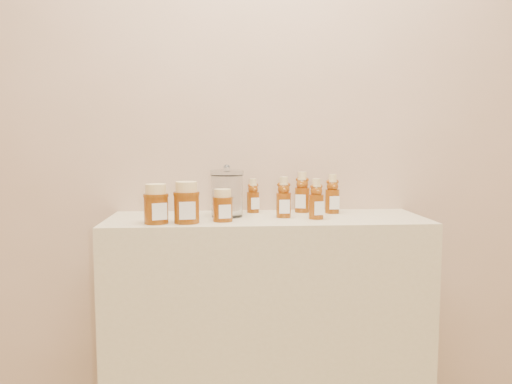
{
  "coord_description": "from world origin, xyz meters",
  "views": [
    {
      "loc": [
        -0.17,
        -0.32,
        1.19
      ],
      "look_at": [
        -0.04,
        1.52,
        1.0
      ],
      "focal_mm": 35.0,
      "sensor_mm": 36.0,
      "label": 1
    }
  ],
  "objects_px": {
    "bear_bottle_back_left": "(253,193)",
    "glass_canister": "(227,192)",
    "bear_bottle_front_left": "(284,194)",
    "honey_jar_left": "(187,202)",
    "display_table": "(266,331)"
  },
  "relations": [
    {
      "from": "bear_bottle_front_left",
      "to": "display_table",
      "type": "bearing_deg",
      "value": 175.05
    },
    {
      "from": "honey_jar_left",
      "to": "glass_canister",
      "type": "height_order",
      "value": "glass_canister"
    },
    {
      "from": "bear_bottle_back_left",
      "to": "bear_bottle_front_left",
      "type": "height_order",
      "value": "bear_bottle_front_left"
    },
    {
      "from": "honey_jar_left",
      "to": "display_table",
      "type": "bearing_deg",
      "value": 14.07
    },
    {
      "from": "bear_bottle_back_left",
      "to": "bear_bottle_front_left",
      "type": "relative_size",
      "value": 0.89
    },
    {
      "from": "display_table",
      "to": "bear_bottle_front_left",
      "type": "height_order",
      "value": "bear_bottle_front_left"
    },
    {
      "from": "display_table",
      "to": "bear_bottle_front_left",
      "type": "distance_m",
      "value": 0.54
    },
    {
      "from": "display_table",
      "to": "bear_bottle_front_left",
      "type": "relative_size",
      "value": 6.88
    },
    {
      "from": "honey_jar_left",
      "to": "bear_bottle_back_left",
      "type": "bearing_deg",
      "value": 37.55
    },
    {
      "from": "bear_bottle_back_left",
      "to": "glass_canister",
      "type": "bearing_deg",
      "value": -151.35
    },
    {
      "from": "bear_bottle_back_left",
      "to": "glass_canister",
      "type": "height_order",
      "value": "glass_canister"
    },
    {
      "from": "bear_bottle_front_left",
      "to": "honey_jar_left",
      "type": "relative_size",
      "value": 1.19
    },
    {
      "from": "display_table",
      "to": "honey_jar_left",
      "type": "bearing_deg",
      "value": -158.95
    },
    {
      "from": "glass_canister",
      "to": "bear_bottle_back_left",
      "type": "bearing_deg",
      "value": 44.92
    },
    {
      "from": "bear_bottle_back_left",
      "to": "bear_bottle_front_left",
      "type": "bearing_deg",
      "value": -68.56
    }
  ]
}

